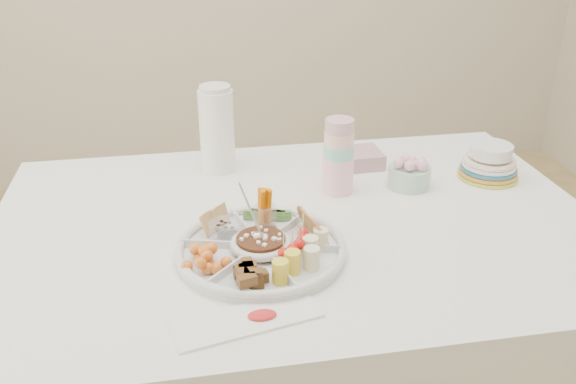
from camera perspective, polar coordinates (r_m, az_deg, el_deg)
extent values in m
cube|color=white|center=(1.75, 0.81, -13.66)|extent=(1.52, 1.02, 0.76)
cylinder|color=silver|center=(1.38, -2.54, -5.12)|extent=(0.46, 0.46, 0.04)
cylinder|color=brown|center=(1.38, -2.55, -4.85)|extent=(0.14, 0.14, 0.04)
cylinder|color=silver|center=(1.64, 4.76, 3.80)|extent=(0.09, 0.09, 0.24)
cylinder|color=white|center=(1.78, -6.67, 5.97)|extent=(0.12, 0.12, 0.26)
cylinder|color=#AAD0B5|center=(1.73, 11.30, 1.86)|extent=(0.14, 0.14, 0.09)
cube|color=#B58B93|center=(1.85, 6.53, 3.15)|extent=(0.14, 0.12, 0.05)
cylinder|color=#E6D84A|center=(1.84, 18.34, 2.86)|extent=(0.22, 0.22, 0.11)
cube|color=white|center=(1.20, -3.88, -11.80)|extent=(0.30, 0.15, 0.01)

